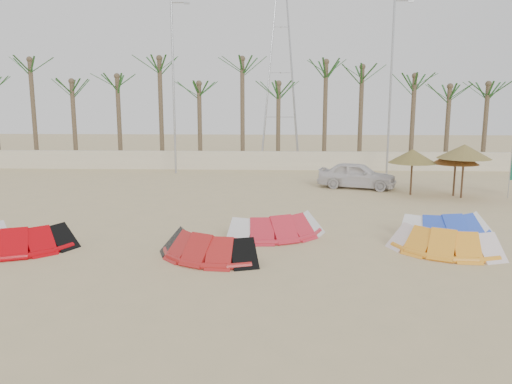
{
  "coord_description": "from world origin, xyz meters",
  "views": [
    {
      "loc": [
        0.83,
        -12.87,
        4.73
      ],
      "look_at": [
        0.0,
        6.0,
        1.3
      ],
      "focal_mm": 35.0,
      "sensor_mm": 36.0,
      "label": 1
    }
  ],
  "objects_px": {
    "kite_red_right": "(277,224)",
    "kite_blue": "(445,223)",
    "kite_red_mid": "(208,244)",
    "kite_red_left": "(21,237)",
    "kite_orange": "(441,238)",
    "parasol_left": "(413,156)",
    "parasol_mid": "(456,157)",
    "car": "(357,175)",
    "parasol_right": "(464,151)"
  },
  "relations": [
    {
      "from": "parasol_left",
      "to": "parasol_mid",
      "type": "bearing_deg",
      "value": -3.57
    },
    {
      "from": "parasol_mid",
      "to": "kite_red_right",
      "type": "bearing_deg",
      "value": -138.09
    },
    {
      "from": "kite_red_mid",
      "to": "kite_red_left",
      "type": "bearing_deg",
      "value": 175.66
    },
    {
      "from": "kite_orange",
      "to": "kite_red_left",
      "type": "bearing_deg",
      "value": -178.15
    },
    {
      "from": "kite_blue",
      "to": "parasol_mid",
      "type": "xyz_separation_m",
      "value": [
        2.91,
        7.62,
        1.56
      ]
    },
    {
      "from": "kite_red_right",
      "to": "kite_blue",
      "type": "height_order",
      "value": "same"
    },
    {
      "from": "parasol_right",
      "to": "kite_red_mid",
      "type": "bearing_deg",
      "value": -138.23
    },
    {
      "from": "kite_orange",
      "to": "car",
      "type": "distance_m",
      "value": 11.87
    },
    {
      "from": "parasol_mid",
      "to": "kite_red_left",
      "type": "bearing_deg",
      "value": -149.45
    },
    {
      "from": "kite_red_mid",
      "to": "kite_blue",
      "type": "relative_size",
      "value": 1.04
    },
    {
      "from": "kite_blue",
      "to": "parasol_right",
      "type": "height_order",
      "value": "parasol_right"
    },
    {
      "from": "kite_orange",
      "to": "parasol_right",
      "type": "height_order",
      "value": "parasol_right"
    },
    {
      "from": "kite_orange",
      "to": "car",
      "type": "relative_size",
      "value": 0.9
    },
    {
      "from": "kite_red_mid",
      "to": "parasol_mid",
      "type": "relative_size",
      "value": 1.62
    },
    {
      "from": "kite_red_left",
      "to": "parasol_right",
      "type": "bearing_deg",
      "value": 28.89
    },
    {
      "from": "kite_red_mid",
      "to": "kite_orange",
      "type": "height_order",
      "value": "same"
    },
    {
      "from": "kite_red_right",
      "to": "kite_blue",
      "type": "bearing_deg",
      "value": 3.97
    },
    {
      "from": "kite_red_mid",
      "to": "kite_orange",
      "type": "xyz_separation_m",
      "value": [
        7.38,
        0.9,
        0.0
      ]
    },
    {
      "from": "parasol_mid",
      "to": "parasol_right",
      "type": "relative_size",
      "value": 0.87
    },
    {
      "from": "kite_orange",
      "to": "kite_red_mid",
      "type": "bearing_deg",
      "value": -173.03
    },
    {
      "from": "parasol_mid",
      "to": "car",
      "type": "height_order",
      "value": "parasol_mid"
    },
    {
      "from": "kite_blue",
      "to": "parasol_mid",
      "type": "height_order",
      "value": "parasol_mid"
    },
    {
      "from": "kite_red_mid",
      "to": "kite_blue",
      "type": "bearing_deg",
      "value": 20.17
    },
    {
      "from": "kite_red_mid",
      "to": "kite_blue",
      "type": "distance_m",
      "value": 8.72
    },
    {
      "from": "kite_red_mid",
      "to": "kite_red_right",
      "type": "bearing_deg",
      "value": 50.52
    },
    {
      "from": "parasol_left",
      "to": "kite_red_right",
      "type": "bearing_deg",
      "value": -129.9
    },
    {
      "from": "kite_red_mid",
      "to": "parasol_right",
      "type": "bearing_deg",
      "value": 41.77
    },
    {
      "from": "kite_red_left",
      "to": "kite_red_right",
      "type": "xyz_separation_m",
      "value": [
        8.26,
        2.12,
        0.0
      ]
    },
    {
      "from": "kite_blue",
      "to": "car",
      "type": "relative_size",
      "value": 0.86
    },
    {
      "from": "parasol_mid",
      "to": "kite_red_mid",
      "type": "bearing_deg",
      "value": -136.22
    },
    {
      "from": "kite_red_mid",
      "to": "parasol_mid",
      "type": "distance_m",
      "value": 15.44
    },
    {
      "from": "kite_red_mid",
      "to": "kite_orange",
      "type": "bearing_deg",
      "value": 6.97
    },
    {
      "from": "kite_red_right",
      "to": "kite_orange",
      "type": "bearing_deg",
      "value": -17.78
    },
    {
      "from": "kite_blue",
      "to": "kite_red_left",
      "type": "bearing_deg",
      "value": -169.94
    },
    {
      "from": "kite_blue",
      "to": "parasol_left",
      "type": "distance_m",
      "value": 7.95
    },
    {
      "from": "parasol_mid",
      "to": "car",
      "type": "bearing_deg",
      "value": 155.2
    },
    {
      "from": "kite_red_left",
      "to": "kite_orange",
      "type": "bearing_deg",
      "value": 1.85
    },
    {
      "from": "kite_orange",
      "to": "car",
      "type": "xyz_separation_m",
      "value": [
        -0.86,
        11.84,
        0.3
      ]
    },
    {
      "from": "kite_red_left",
      "to": "car",
      "type": "height_order",
      "value": "car"
    },
    {
      "from": "kite_red_right",
      "to": "kite_orange",
      "type": "relative_size",
      "value": 1.05
    },
    {
      "from": "kite_red_mid",
      "to": "parasol_right",
      "type": "distance_m",
      "value": 15.24
    },
    {
      "from": "kite_red_mid",
      "to": "car",
      "type": "distance_m",
      "value": 14.31
    },
    {
      "from": "kite_red_mid",
      "to": "kite_orange",
      "type": "distance_m",
      "value": 7.44
    },
    {
      "from": "parasol_left",
      "to": "parasol_mid",
      "type": "height_order",
      "value": "parasol_left"
    },
    {
      "from": "parasol_right",
      "to": "parasol_mid",
      "type": "bearing_deg",
      "value": 109.24
    },
    {
      "from": "kite_red_mid",
      "to": "kite_red_right",
      "type": "relative_size",
      "value": 0.95
    },
    {
      "from": "parasol_left",
      "to": "kite_orange",
      "type": "bearing_deg",
      "value": -99.13
    },
    {
      "from": "kite_red_left",
      "to": "parasol_right",
      "type": "xyz_separation_m",
      "value": [
        17.41,
        9.61,
        1.9
      ]
    },
    {
      "from": "kite_orange",
      "to": "car",
      "type": "height_order",
      "value": "car"
    },
    {
      "from": "kite_blue",
      "to": "parasol_left",
      "type": "xyz_separation_m",
      "value": [
        0.79,
        7.75,
        1.59
      ]
    }
  ]
}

